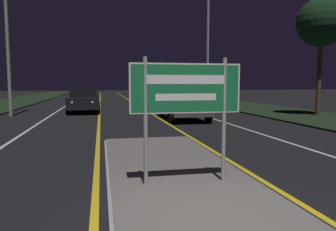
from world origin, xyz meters
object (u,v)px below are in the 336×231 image
object	(u,v)px
highway_sign	(186,95)
car_receding_0	(184,105)
streetlight_left_near	(6,4)
streetlight_right_near	(208,15)
car_approaching_0	(84,100)
car_receding_1	(201,97)

from	to	relation	value
highway_sign	car_receding_0	xyz separation A→B (m)	(2.60, 10.37, -0.89)
streetlight_left_near	streetlight_right_near	xyz separation A→B (m)	(12.72, 4.16, 0.79)
car_receding_0	car_approaching_0	bearing A→B (deg)	133.51
highway_sign	streetlight_left_near	xyz separation A→B (m)	(-6.30, 13.99, 4.41)
streetlight_right_near	car_receding_1	world-z (taller)	streetlight_right_near
car_receding_0	highway_sign	bearing A→B (deg)	-104.08
streetlight_right_near	highway_sign	bearing A→B (deg)	-109.46
highway_sign	car_receding_1	world-z (taller)	highway_sign
car_receding_0	car_receding_1	distance (m)	8.39
car_approaching_0	car_receding_0	bearing A→B (deg)	-46.49
car_receding_0	car_receding_1	bearing A→B (deg)	66.70
highway_sign	streetlight_left_near	world-z (taller)	streetlight_left_near
car_receding_0	car_receding_1	xyz separation A→B (m)	(3.32, 7.71, 0.08)
car_receding_0	car_receding_1	world-z (taller)	car_receding_1
highway_sign	car_receding_1	bearing A→B (deg)	71.87
streetlight_left_near	car_receding_1	xyz separation A→B (m)	(12.22, 4.08, -5.22)
car_approaching_0	streetlight_left_near	bearing A→B (deg)	-156.40
streetlight_left_near	car_approaching_0	xyz separation A→B (m)	(3.86, 1.69, -5.27)
streetlight_right_near	car_receding_1	size ratio (longest dim) A/B	2.21
streetlight_left_near	car_receding_1	bearing A→B (deg)	18.46
highway_sign	car_approaching_0	size ratio (longest dim) A/B	0.50
highway_sign	streetlight_left_near	size ratio (longest dim) A/B	0.23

